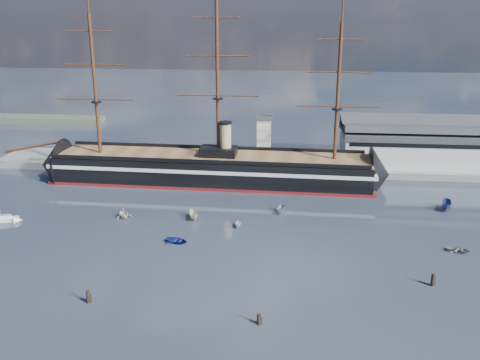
{
  "coord_description": "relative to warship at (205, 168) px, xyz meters",
  "views": [
    {
      "loc": [
        11.36,
        -82.64,
        47.4
      ],
      "look_at": [
        -0.39,
        35.0,
        9.0
      ],
      "focal_mm": 40.0,
      "sensor_mm": 36.0,
      "label": 1
    }
  ],
  "objects": [
    {
      "name": "motorboat_g",
      "position": [
        12.58,
        -31.56,
        -4.04
      ],
      "size": [
        3.71,
        1.77,
        1.43
      ],
      "primitive_type": "imported",
      "rotation": [
        0.0,
        0.0,
        -0.13
      ],
      "color": "silver",
      "rests_on": "ground"
    },
    {
      "name": "piling_near_left",
      "position": [
        -9.16,
        -66.55,
        -4.04
      ],
      "size": [
        0.64,
        0.64,
        3.0
      ],
      "primitive_type": "cylinder",
      "color": "black",
      "rests_on": "ground"
    },
    {
      "name": "motorboat_a",
      "position": [
        1.76,
        -28.2,
        -4.04
      ],
      "size": [
        6.17,
        3.72,
        2.32
      ],
      "primitive_type": "imported",
      "rotation": [
        0.0,
        0.0,
        0.29
      ],
      "color": "white",
      "rests_on": "ground"
    },
    {
      "name": "piling_near_mid",
      "position": [
        19.77,
        -70.05,
        -4.04
      ],
      "size": [
        0.64,
        0.64,
        2.5
      ],
      "primitive_type": "cylinder",
      "color": "black",
      "rests_on": "ground"
    },
    {
      "name": "sailboat",
      "position": [
        -42.08,
        -33.85,
        -3.35
      ],
      "size": [
        7.03,
        3.43,
        10.82
      ],
      "rotation": [
        0.0,
        0.0,
        0.22
      ],
      "color": "white",
      "rests_on": "ground"
    },
    {
      "name": "motorboat_f",
      "position": [
        62.29,
        -15.81,
        -4.04
      ],
      "size": [
        7.29,
        4.32,
        2.74
      ],
      "primitive_type": "imported",
      "rotation": [
        0.0,
        0.0,
        -0.28
      ],
      "color": "navy",
      "rests_on": "ground"
    },
    {
      "name": "piling_far_right",
      "position": [
        49.76,
        -54.87,
        -4.04
      ],
      "size": [
        0.64,
        0.64,
        3.09
      ],
      "primitive_type": "cylinder",
      "color": "black",
      "rests_on": "ground"
    },
    {
      "name": "warehouse",
      "position": [
        70.69,
        20.0,
        3.95
      ],
      "size": [
        63.0,
        21.0,
        11.6
      ],
      "color": "#B7BABC",
      "rests_on": "ground"
    },
    {
      "name": "warship",
      "position": [
        0.0,
        0.0,
        0.0
      ],
      "size": [
        113.1,
        18.73,
        53.94
      ],
      "rotation": [
        0.0,
        0.0,
        -0.03
      ],
      "color": "black",
      "rests_on": "ground"
    },
    {
      "name": "quay_tower",
      "position": [
        15.69,
        13.0,
        5.72
      ],
      "size": [
        5.0,
        5.0,
        15.0
      ],
      "color": "silver",
      "rests_on": "ground"
    },
    {
      "name": "ground",
      "position": [
        12.69,
        -20.0,
        -4.04
      ],
      "size": [
        600.0,
        600.0,
        0.0
      ],
      "primitive_type": "plane",
      "color": "#212A36",
      "rests_on": "ground"
    },
    {
      "name": "motorboat_c",
      "position": [
        21.88,
        -22.06,
        -4.04
      ],
      "size": [
        5.33,
        2.82,
        2.02
      ],
      "primitive_type": "imported",
      "rotation": [
        0.0,
        0.0,
        -0.2
      ],
      "color": "gray",
      "rests_on": "ground"
    },
    {
      "name": "quay",
      "position": [
        22.69,
        16.0,
        -4.04
      ],
      "size": [
        180.0,
        18.0,
        2.0
      ],
      "primitive_type": "cube",
      "color": "slate",
      "rests_on": "ground"
    },
    {
      "name": "motorboat_b",
      "position": [
        0.46,
        -41.42,
        -4.04
      ],
      "size": [
        2.01,
        3.34,
        1.46
      ],
      "primitive_type": "imported",
      "rotation": [
        0.0,
        0.0,
        1.31
      ],
      "color": "navy",
      "rests_on": "ground"
    },
    {
      "name": "motorboat_e",
      "position": [
        58.33,
        -40.12,
        -4.04
      ],
      "size": [
        1.88,
        3.04,
        1.32
      ],
      "primitive_type": "imported",
      "rotation": [
        0.0,
        0.0,
        1.29
      ],
      "color": "slate",
      "rests_on": "ground"
    },
    {
      "name": "motorboat_d",
      "position": [
        -14.83,
        -28.98,
        -4.04
      ],
      "size": [
        7.26,
        6.47,
        2.51
      ],
      "primitive_type": "imported",
      "rotation": [
        0.0,
        0.0,
        0.64
      ],
      "color": "white",
      "rests_on": "ground"
    }
  ]
}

